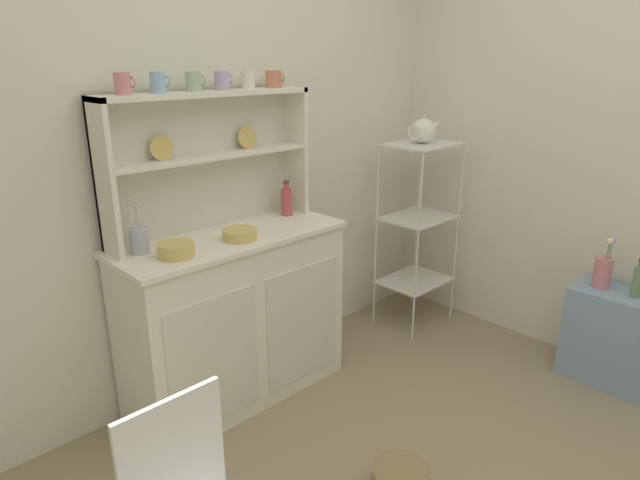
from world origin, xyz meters
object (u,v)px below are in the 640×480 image
Objects in this scene: hutch_cabinet at (236,316)px; cup_rose_0 at (123,84)px; utensil_jar at (139,240)px; flower_vase at (603,270)px; jam_bottle at (287,201)px; oil_bottle at (637,281)px; bowl_mixing_large at (176,250)px; bakers_rack at (418,215)px; hutch_shelf_unit at (207,150)px; porcelain_teapot at (423,131)px; side_shelf_blue at (615,338)px.

cup_rose_0 is at bearing 162.86° from hutch_cabinet.
utensil_jar is 0.87× the size of flower_vase.
jam_bottle reaches higher than oil_bottle.
hutch_cabinet is at bearing 12.38° from bowl_mixing_large.
jam_bottle is at bearing 11.53° from hutch_cabinet.
cup_rose_0 is (-1.74, 0.24, 0.85)m from bakers_rack.
bowl_mixing_large is (-0.33, -0.24, -0.36)m from hutch_shelf_unit.
bowl_mixing_large is 0.65× the size of porcelain_teapot.
cup_rose_0 is 0.30× the size of flower_vase.
jam_bottle is 0.78× the size of porcelain_teapot.
jam_bottle is at bearing -10.41° from hutch_shelf_unit.
utensil_jar reaches higher than oil_bottle.
hutch_cabinet reaches higher than side_shelf_blue.
bakers_rack is (1.34, -0.28, -0.53)m from hutch_shelf_unit.
jam_bottle reaches higher than side_shelf_blue.
flower_vase is (1.53, -1.18, 0.17)m from hutch_cabinet.
jam_bottle is at bearing 128.48° from side_shelf_blue.
hutch_cabinet is 4.55× the size of utensil_jar.
jam_bottle is 0.99m from porcelain_teapot.
oil_bottle is at bearing -41.50° from hutch_cabinet.
jam_bottle reaches higher than bowl_mixing_large.
hutch_shelf_unit reaches higher than side_shelf_blue.
cup_rose_0 is 1.78m from porcelain_teapot.
bakers_rack reaches higher than bowl_mixing_large.
hutch_shelf_unit is 1.47m from bakers_rack.
cup_rose_0 reaches higher than porcelain_teapot.
side_shelf_blue is 1.91m from jam_bottle.
jam_bottle reaches higher than flower_vase.
bowl_mixing_large reaches higher than side_shelf_blue.
flower_vase is 1.39× the size of oil_bottle.
hutch_shelf_unit is at bearing 6.00° from cup_rose_0.
porcelain_teapot reaches higher than flower_vase.
jam_bottle is at bearing 0.57° from utensil_jar.
cup_rose_0 is (-1.92, 1.43, 1.32)m from side_shelf_blue.
bowl_mixing_large is (-1.68, 0.04, 0.17)m from bakers_rack.
porcelain_teapot reaches higher than jam_bottle.
side_shelf_blue is at bearing -81.16° from bakers_rack.
hutch_shelf_unit is 6.87× the size of bowl_mixing_large.
hutch_shelf_unit is 4.45× the size of porcelain_teapot.
oil_bottle is (0.19, -1.24, -0.66)m from porcelain_teapot.
utensil_jar is at bearing 144.70° from side_shelf_blue.
jam_bottle is 0.65× the size of flower_vase.
hutch_cabinet is 0.57m from bowl_mixing_large.
porcelain_teapot is 1.16× the size of oil_bottle.
utensil_jar reaches higher than hutch_cabinet.
hutch_shelf_unit is 1.37m from porcelain_teapot.
hutch_cabinet reaches higher than flower_vase.
hutch_cabinet is 0.66m from jam_bottle.
hutch_shelf_unit reaches higher than oil_bottle.
bakers_rack is 1.29m from side_shelf_blue.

